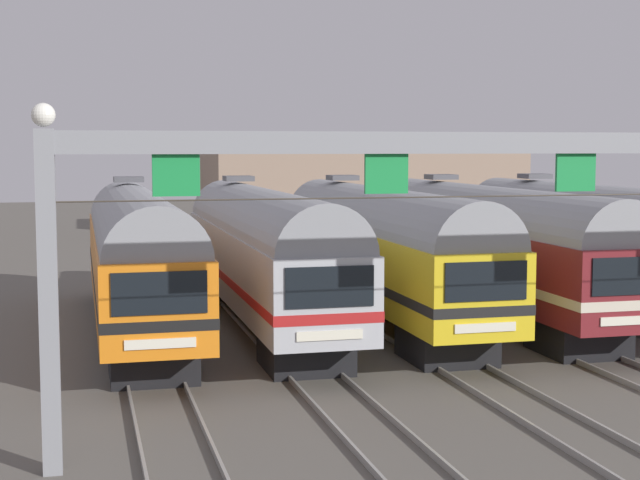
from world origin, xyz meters
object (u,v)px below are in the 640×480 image
Objects in this scene: commuter_train_yellow at (381,247)px; commuter_train_maroon at (491,244)px; catenary_gantry at (575,190)px; commuter_train_orange at (137,253)px; commuter_train_white at (596,241)px; commuter_train_stainless at (263,250)px.

commuter_train_yellow is 1.00× the size of commuter_train_maroon.
commuter_train_yellow is 13.74m from catenary_gantry.
commuter_train_orange is 16.10m from catenary_gantry.
catenary_gantry is (-4.20, -13.50, 2.57)m from commuter_train_maroon.
commuter_train_maroon is 4.20m from commuter_train_white.
catenary_gantry reaches higher than commuter_train_stainless.
commuter_train_white is at bearing 0.00° from commuter_train_stainless.
commuter_train_orange is at bearing 121.87° from catenary_gantry.
catenary_gantry is (8.39, -13.50, 2.57)m from commuter_train_orange.
catenary_gantry is (4.20, -13.50, 2.57)m from commuter_train_stainless.
commuter_train_white is 0.82× the size of catenary_gantry.
commuter_train_orange is 1.00× the size of commuter_train_stainless.
commuter_train_orange is 8.39m from commuter_train_yellow.
commuter_train_stainless is 1.00× the size of commuter_train_yellow.
catenary_gantry is at bearing -90.00° from commuter_train_yellow.
commuter_train_maroon and commuter_train_white have the same top height.
commuter_train_white is (4.20, 0.00, 0.00)m from commuter_train_maroon.
commuter_train_white is at bearing 0.00° from commuter_train_yellow.
commuter_train_yellow is 8.39m from commuter_train_white.
commuter_train_orange is 1.00× the size of commuter_train_white.
commuter_train_maroon is (8.39, 0.00, 0.00)m from commuter_train_stainless.
commuter_train_stainless and commuter_train_maroon have the same top height.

